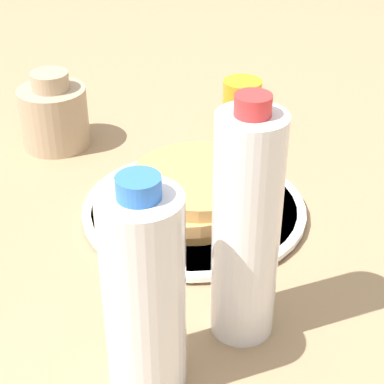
{
  "coord_description": "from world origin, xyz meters",
  "views": [
    {
      "loc": [
        -0.0,
        0.66,
        0.46
      ],
      "look_at": [
        0.01,
        -0.02,
        0.03
      ],
      "focal_mm": 60.0,
      "sensor_mm": 36.0,
      "label": 1
    }
  ],
  "objects_px": {
    "plate": "(192,209)",
    "juice_glass": "(240,105)",
    "water_bottle_near": "(141,292)",
    "pancake_stack": "(191,190)",
    "cream_jug": "(52,114)",
    "water_bottle_mid": "(243,229)"
  },
  "relations": [
    {
      "from": "plate",
      "to": "water_bottle_near",
      "type": "relative_size",
      "value": 1.32
    },
    {
      "from": "plate",
      "to": "juice_glass",
      "type": "xyz_separation_m",
      "value": [
        -0.07,
        -0.24,
        0.03
      ]
    },
    {
      "from": "pancake_stack",
      "to": "juice_glass",
      "type": "relative_size",
      "value": 2.25
    },
    {
      "from": "plate",
      "to": "pancake_stack",
      "type": "relative_size",
      "value": 1.54
    },
    {
      "from": "plate",
      "to": "juice_glass",
      "type": "bearing_deg",
      "value": -106.01
    },
    {
      "from": "plate",
      "to": "water_bottle_near",
      "type": "distance_m",
      "value": 0.29
    },
    {
      "from": "plate",
      "to": "pancake_stack",
      "type": "distance_m",
      "value": 0.03
    },
    {
      "from": "water_bottle_mid",
      "to": "pancake_stack",
      "type": "bearing_deg",
      "value": -75.32
    },
    {
      "from": "pancake_stack",
      "to": "cream_jug",
      "type": "xyz_separation_m",
      "value": [
        0.21,
        -0.19,
        0.01
      ]
    },
    {
      "from": "plate",
      "to": "pancake_stack",
      "type": "xyz_separation_m",
      "value": [
        0.0,
        -0.0,
        0.03
      ]
    },
    {
      "from": "juice_glass",
      "to": "water_bottle_mid",
      "type": "relative_size",
      "value": 0.32
    },
    {
      "from": "cream_jug",
      "to": "plate",
      "type": "bearing_deg",
      "value": 138.9
    },
    {
      "from": "plate",
      "to": "water_bottle_near",
      "type": "bearing_deg",
      "value": 82.08
    },
    {
      "from": "juice_glass",
      "to": "cream_jug",
      "type": "xyz_separation_m",
      "value": [
        0.28,
        0.06,
        0.01
      ]
    },
    {
      "from": "pancake_stack",
      "to": "cream_jug",
      "type": "relative_size",
      "value": 1.59
    },
    {
      "from": "plate",
      "to": "water_bottle_near",
      "type": "xyz_separation_m",
      "value": [
        0.04,
        0.27,
        0.09
      ]
    },
    {
      "from": "pancake_stack",
      "to": "plate",
      "type": "bearing_deg",
      "value": 151.06
    },
    {
      "from": "pancake_stack",
      "to": "water_bottle_mid",
      "type": "relative_size",
      "value": 0.73
    },
    {
      "from": "juice_glass",
      "to": "cream_jug",
      "type": "distance_m",
      "value": 0.29
    },
    {
      "from": "juice_glass",
      "to": "water_bottle_near",
      "type": "distance_m",
      "value": 0.53
    },
    {
      "from": "plate",
      "to": "pancake_stack",
      "type": "bearing_deg",
      "value": -28.94
    },
    {
      "from": "pancake_stack",
      "to": "cream_jug",
      "type": "bearing_deg",
      "value": -41.15
    }
  ]
}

